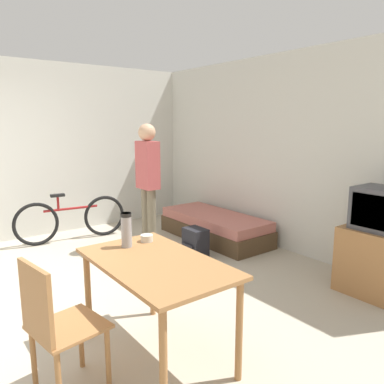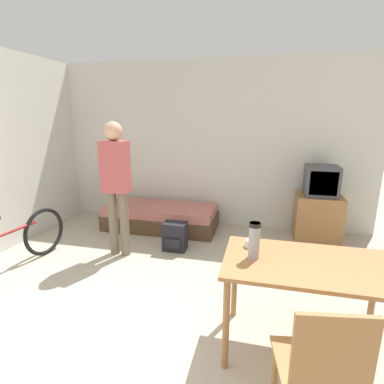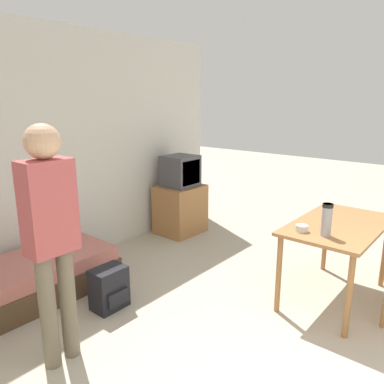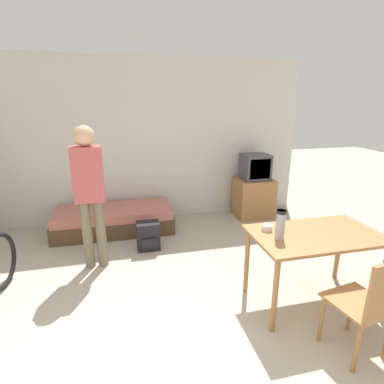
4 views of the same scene
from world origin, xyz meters
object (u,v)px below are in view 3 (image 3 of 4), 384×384
at_px(daybed, 21,283).
at_px(backpack, 109,288).
at_px(thermos_flask, 327,218).
at_px(tv, 180,199).
at_px(person_standing, 51,229).
at_px(mate_bowl, 302,228).
at_px(dining_table, 338,233).

bearing_deg(daybed, backpack, -57.57).
height_order(thermos_flask, backpack, thermos_flask).
height_order(tv, thermos_flask, tv).
xyz_separation_m(person_standing, thermos_flask, (1.79, -1.26, -0.11)).
xyz_separation_m(tv, thermos_flask, (-0.86, -2.41, 0.43)).
xyz_separation_m(tv, backpack, (-1.97, -0.85, -0.30)).
bearing_deg(daybed, tv, 2.53).
xyz_separation_m(daybed, mate_bowl, (1.55, -2.10, 0.61)).
relative_size(person_standing, thermos_flask, 6.18).
xyz_separation_m(daybed, thermos_flask, (1.58, -2.30, 0.74)).
xyz_separation_m(daybed, tv, (2.44, 0.11, 0.30)).
xyz_separation_m(daybed, person_standing, (-0.21, -1.04, 0.85)).
height_order(daybed, thermos_flask, thermos_flask).
height_order(dining_table, backpack, dining_table).
height_order(person_standing, backpack, person_standing).
distance_m(thermos_flask, backpack, 2.05).
distance_m(daybed, tv, 2.46).
bearing_deg(tv, dining_table, -100.62).
height_order(dining_table, thermos_flask, thermos_flask).
bearing_deg(tv, daybed, -177.47).
xyz_separation_m(tv, dining_table, (-0.45, -2.39, 0.18)).
xyz_separation_m(person_standing, backpack, (0.68, 0.30, -0.84)).
xyz_separation_m(dining_table, thermos_flask, (-0.41, -0.02, 0.25)).
height_order(daybed, backpack, backpack).
height_order(thermos_flask, mate_bowl, thermos_flask).
bearing_deg(backpack, person_standing, -156.23).
relative_size(daybed, thermos_flask, 6.45).
bearing_deg(backpack, daybed, 122.43).
bearing_deg(thermos_flask, backpack, 125.32).
bearing_deg(thermos_flask, dining_table, 2.95).
xyz_separation_m(thermos_flask, mate_bowl, (-0.02, 0.20, -0.13)).
relative_size(tv, backpack, 2.84).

